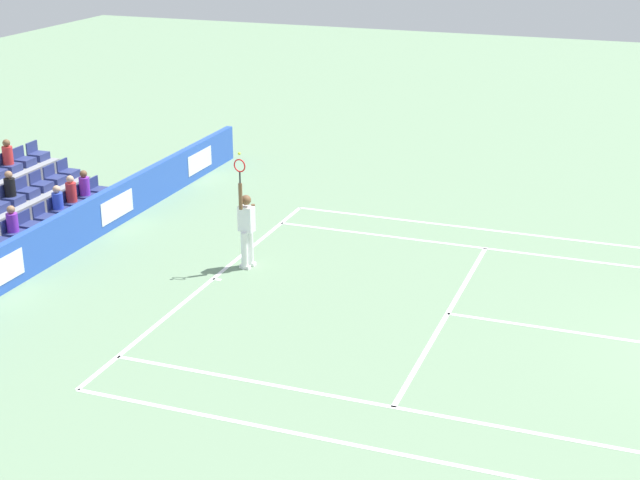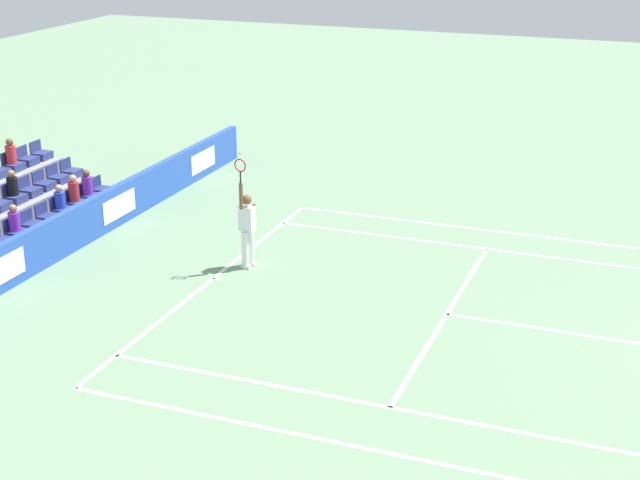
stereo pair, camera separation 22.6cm
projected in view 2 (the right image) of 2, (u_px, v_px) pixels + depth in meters
line_baseline at (213, 278)px, 22.04m from camera, size 10.97×0.10×0.01m
line_service at (447, 314)px, 20.20m from camera, size 8.23×0.10×0.01m
line_centre_service at (604, 338)px, 19.14m from camera, size 0.10×6.40×0.01m
line_singles_sideline_left at (415, 412)px, 16.45m from camera, size 0.10×11.89×0.01m
line_singles_sideline_right at (505, 251)px, 23.66m from camera, size 0.10×11.89×0.01m
line_doubles_sideline_left at (392, 454)px, 15.25m from camera, size 0.10×11.89×0.01m
line_doubles_sideline_right at (515, 234)px, 24.86m from camera, size 0.10×11.89×0.01m
line_centre_mark at (217, 279)px, 22.00m from camera, size 0.10×0.20×0.01m
sponsor_barrier at (62, 235)px, 23.20m from camera, size 19.09×0.22×1.08m
tennis_player at (247, 227)px, 22.38m from camera, size 0.52×0.39×2.85m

